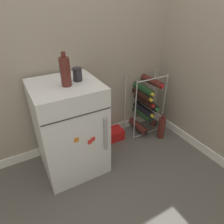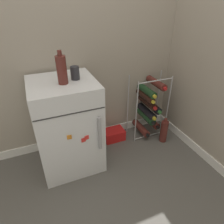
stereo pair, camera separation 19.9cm
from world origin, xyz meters
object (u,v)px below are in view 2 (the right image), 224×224
Objects in this scene: wine_rack at (148,107)px; loose_bottle_floor at (164,131)px; fridge_top_bottle at (62,70)px; fridge_top_cup at (75,73)px; soda_box at (114,134)px; mini_fridge at (67,125)px.

loose_bottle_floor is (0.10, -0.21, -0.22)m from wine_rack.
fridge_top_bottle is at bearing 178.01° from loose_bottle_floor.
fridge_top_cup is at bearing -171.14° from wine_rack.
fridge_top_bottle reaches higher than fridge_top_cup.
fridge_top_cup is 0.36× the size of loose_bottle_floor.
fridge_top_cup is at bearing 174.60° from loose_bottle_floor.
wine_rack is 0.99m from fridge_top_cup.
wine_rack is at bearing 10.91° from fridge_top_bottle.
soda_box is 0.94m from fridge_top_cup.
fridge_top_bottle reaches higher than wine_rack.
soda_box is at bearing 16.93° from mini_fridge.
fridge_top_bottle is at bearing -169.09° from wine_rack.
mini_fridge is 3.35× the size of fridge_top_bottle.
fridge_top_cup reaches higher than mini_fridge.
loose_bottle_floor is at bearing -25.90° from soda_box.
fridge_top_bottle is 1.31m from loose_bottle_floor.
fridge_top_cup is 0.42× the size of fridge_top_bottle.
loose_bottle_floor is at bearing -1.99° from fridge_top_bottle.
wine_rack is at bearing -4.47° from soda_box.
mini_fridge is 3.70× the size of soda_box.
fridge_top_bottle reaches higher than soda_box.
fridge_top_cup reaches higher than soda_box.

